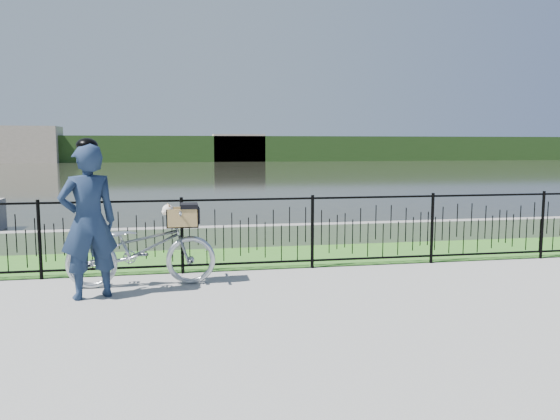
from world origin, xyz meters
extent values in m
plane|color=gray|center=(0.00, 0.00, 0.00)|extent=(120.00, 120.00, 0.00)
cube|color=#356E22|center=(0.00, 2.60, 0.00)|extent=(60.00, 2.00, 0.01)
plane|color=black|center=(0.00, 33.00, 0.00)|extent=(120.00, 120.00, 0.00)
cube|color=gray|center=(0.00, 3.60, 0.20)|extent=(60.00, 0.30, 0.40)
cube|color=#254219|center=(0.00, 60.00, 1.50)|extent=(120.00, 6.00, 3.00)
cube|color=#AD9C8B|center=(-18.00, 58.00, 2.00)|extent=(8.00, 4.00, 4.00)
cube|color=#AD9C8B|center=(6.00, 58.50, 1.60)|extent=(6.00, 3.00, 3.20)
imported|color=#A6ACB2|center=(-1.55, 0.96, 0.52)|extent=(1.99, 0.69, 1.05)
cube|color=black|center=(-0.99, 0.96, 0.81)|extent=(0.38, 0.18, 0.02)
cube|color=#9A7C47|center=(-0.99, 0.96, 0.81)|extent=(0.43, 0.33, 0.01)
cube|color=#9A7C47|center=(-0.99, 1.12, 0.93)|extent=(0.43, 0.02, 0.25)
cube|color=#9A7C47|center=(-0.99, 0.80, 0.93)|extent=(0.43, 0.01, 0.25)
cube|color=#9A7C47|center=(-0.79, 0.96, 0.93)|extent=(0.01, 0.33, 0.25)
cube|color=#9A7C47|center=(-1.20, 0.96, 0.93)|extent=(0.02, 0.33, 0.25)
cube|color=black|center=(-0.90, 0.96, 1.09)|extent=(0.23, 0.35, 0.06)
cube|color=black|center=(-0.77, 0.96, 0.96)|extent=(0.02, 0.35, 0.20)
ellipsoid|color=silver|center=(-1.01, 0.96, 0.94)|extent=(0.31, 0.22, 0.20)
sphere|color=silver|center=(-1.19, 0.94, 1.04)|extent=(0.15, 0.15, 0.15)
sphere|color=silver|center=(-1.24, 0.92, 1.01)|extent=(0.07, 0.07, 0.07)
sphere|color=black|center=(-1.26, 0.91, 1.01)|extent=(0.02, 0.02, 0.02)
cone|color=#95663E|center=(-1.19, 1.00, 1.10)|extent=(0.06, 0.08, 0.08)
cone|color=#95663E|center=(-1.17, 0.90, 1.10)|extent=(0.06, 0.08, 0.08)
imported|color=#16253E|center=(-2.15, 0.48, 0.97)|extent=(0.83, 0.69, 1.93)
ellipsoid|color=black|center=(-2.15, 0.48, 1.91)|extent=(0.26, 0.29, 0.18)
camera|label=1|loc=(-1.02, -6.56, 1.91)|focal=35.00mm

